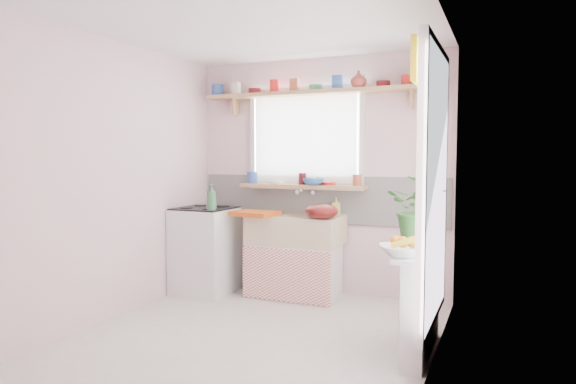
% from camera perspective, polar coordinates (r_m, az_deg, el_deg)
% --- Properties ---
extents(room, '(3.20, 3.20, 3.20)m').
position_cam_1_polar(room, '(4.62, 8.17, 2.84)').
color(room, silver).
rests_on(room, ground).
extents(sink_unit, '(0.95, 0.65, 1.11)m').
position_cam_1_polar(sink_unit, '(5.39, 0.86, -7.01)').
color(sink_unit, white).
rests_on(sink_unit, ground).
extents(cooker, '(0.58, 0.58, 0.93)m').
position_cam_1_polar(cooker, '(5.60, -9.19, -6.34)').
color(cooker, white).
rests_on(cooker, ground).
extents(radiator_ledge, '(0.22, 0.95, 0.78)m').
position_cam_1_polar(radiator_ledge, '(3.99, 14.58, -11.60)').
color(radiator_ledge, white).
rests_on(radiator_ledge, ground).
extents(windowsill, '(1.40, 0.22, 0.04)m').
position_cam_1_polar(windowsill, '(5.47, 1.61, 0.64)').
color(windowsill, tan).
rests_on(windowsill, room).
extents(pine_shelf, '(2.52, 0.24, 0.04)m').
position_cam_1_polar(pine_shelf, '(5.44, 3.09, 10.96)').
color(pine_shelf, tan).
rests_on(pine_shelf, room).
extents(shelf_crockery, '(2.47, 0.11, 0.12)m').
position_cam_1_polar(shelf_crockery, '(5.45, 3.09, 11.74)').
color(shelf_crockery, '#3359A5').
rests_on(shelf_crockery, pine_shelf).
extents(sill_crockery, '(1.35, 0.11, 0.12)m').
position_cam_1_polar(sill_crockery, '(5.47, 1.61, 1.44)').
color(sill_crockery, '#3359A5').
rests_on(sill_crockery, windowsill).
extents(dish_tray, '(0.49, 0.40, 0.04)m').
position_cam_1_polar(dish_tray, '(5.30, -3.68, -2.38)').
color(dish_tray, '#D15112').
rests_on(dish_tray, sink_unit).
extents(colander, '(0.37, 0.37, 0.15)m').
position_cam_1_polar(colander, '(5.01, 3.73, -2.15)').
color(colander, '#5E1110').
rests_on(colander, sink_unit).
extents(jade_plant, '(0.52, 0.46, 0.53)m').
position_cam_1_polar(jade_plant, '(4.27, 14.36, -1.77)').
color(jade_plant, '#2C5E25').
rests_on(jade_plant, radiator_ledge).
extents(fruit_bowl, '(0.42, 0.42, 0.08)m').
position_cam_1_polar(fruit_bowl, '(3.62, 12.61, -6.39)').
color(fruit_bowl, silver).
rests_on(fruit_bowl, radiator_ledge).
extents(herb_pot, '(0.12, 0.11, 0.20)m').
position_cam_1_polar(herb_pot, '(3.74, 14.87, -5.15)').
color(herb_pot, '#386C2B').
rests_on(herb_pot, radiator_ledge).
extents(soap_bottle_sink, '(0.10, 0.11, 0.19)m').
position_cam_1_polar(soap_bottle_sink, '(5.37, 5.36, -1.55)').
color(soap_bottle_sink, '#D3C65E').
rests_on(soap_bottle_sink, sink_unit).
extents(sill_cup, '(0.11, 0.11, 0.08)m').
position_cam_1_polar(sill_cup, '(5.46, 3.67, 1.28)').
color(sill_cup, beige).
rests_on(sill_cup, windowsill).
extents(sill_bowl, '(0.24, 0.24, 0.07)m').
position_cam_1_polar(sill_bowl, '(5.36, 2.81, 1.15)').
color(sill_bowl, '#3668B2').
rests_on(sill_bowl, windowsill).
extents(shelf_vase, '(0.20, 0.20, 0.17)m').
position_cam_1_polar(shelf_vase, '(5.25, 7.84, 12.31)').
color(shelf_vase, brown).
rests_on(shelf_vase, pine_shelf).
extents(cooker_bottle, '(0.11, 0.11, 0.27)m').
position_cam_1_polar(cooker_bottle, '(5.22, -8.51, -0.57)').
color(cooker_bottle, '#3A7449').
rests_on(cooker_bottle, cooker).
extents(fruit, '(0.20, 0.14, 0.10)m').
position_cam_1_polar(fruit, '(3.62, 12.73, -5.42)').
color(fruit, orange).
rests_on(fruit, fruit_bowl).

